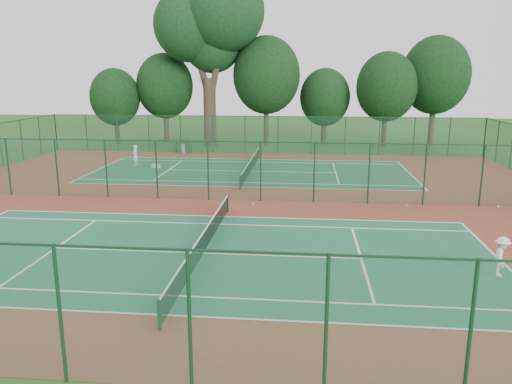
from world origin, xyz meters
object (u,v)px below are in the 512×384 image
(player_far, at_px, (135,155))
(kit_bag, at_px, (156,166))
(big_tree, at_px, (210,24))
(player_near, at_px, (501,257))
(trash_bin, at_px, (183,148))
(bench, at_px, (183,147))

(player_far, height_order, kit_bag, player_far)
(player_far, bearing_deg, big_tree, 173.34)
(player_near, xyz_separation_m, trash_bin, (-18.57, 27.68, -0.31))
(trash_bin, distance_m, kit_bag, 7.65)
(player_far, height_order, big_tree, big_tree)
(bench, xyz_separation_m, kit_bag, (-0.35, -7.65, -0.41))
(trash_bin, distance_m, big_tree, 12.88)
(trash_bin, relative_size, kit_bag, 1.26)
(player_far, xyz_separation_m, big_tree, (3.98, 12.24, 11.20))
(player_far, bearing_deg, trash_bin, 173.58)
(player_far, xyz_separation_m, bench, (2.23, 6.96, -0.31))
(player_far, relative_size, bench, 0.98)
(player_near, distance_m, bench, 33.35)
(trash_bin, bearing_deg, big_tree, 71.69)
(player_near, height_order, trash_bin, player_near)
(player_far, distance_m, big_tree, 17.06)
(player_near, distance_m, big_tree, 38.71)
(player_near, relative_size, player_far, 0.89)
(player_near, bearing_deg, kit_bag, 60.16)
(trash_bin, height_order, kit_bag, trash_bin)
(kit_bag, height_order, big_tree, big_tree)
(bench, bearing_deg, kit_bag, -95.37)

